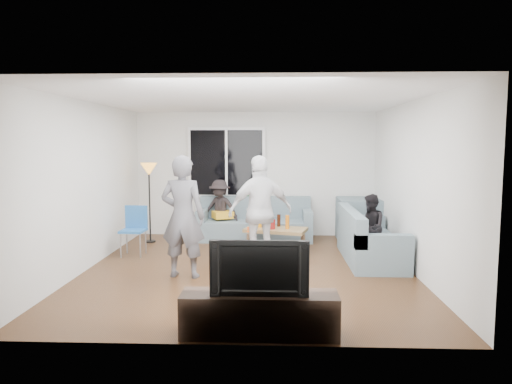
{
  "coord_description": "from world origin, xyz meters",
  "views": [
    {
      "loc": [
        0.41,
        -7.12,
        1.96
      ],
      "look_at": [
        0.1,
        0.6,
        1.15
      ],
      "focal_mm": 32.92,
      "sensor_mm": 36.0,
      "label": 1
    }
  ],
  "objects_px": {
    "sofa_right_section": "(371,235)",
    "television": "(259,266)",
    "sofa_back_section": "(255,219)",
    "spectator_right": "(370,227)",
    "floor_lamp": "(150,203)",
    "spectator_back": "(220,210)",
    "player_right": "(261,211)",
    "coffee_table": "(276,239)",
    "player_left": "(183,217)",
    "tv_console": "(259,314)",
    "side_chair": "(133,231)"
  },
  "relations": [
    {
      "from": "side_chair",
      "to": "television",
      "type": "distance_m",
      "value": 4.05
    },
    {
      "from": "side_chair",
      "to": "player_left",
      "type": "bearing_deg",
      "value": -44.61
    },
    {
      "from": "sofa_right_section",
      "to": "tv_console",
      "type": "bearing_deg",
      "value": 150.78
    },
    {
      "from": "floor_lamp",
      "to": "spectator_back",
      "type": "height_order",
      "value": "floor_lamp"
    },
    {
      "from": "side_chair",
      "to": "spectator_right",
      "type": "xyz_separation_m",
      "value": [
        4.07,
        -0.11,
        0.12
      ]
    },
    {
      "from": "coffee_table",
      "to": "player_right",
      "type": "height_order",
      "value": "player_right"
    },
    {
      "from": "floor_lamp",
      "to": "side_chair",
      "type": "bearing_deg",
      "value": -90.0
    },
    {
      "from": "player_right",
      "to": "floor_lamp",
      "type": "bearing_deg",
      "value": -57.7
    },
    {
      "from": "television",
      "to": "sofa_back_section",
      "type": "bearing_deg",
      "value": 93.01
    },
    {
      "from": "sofa_right_section",
      "to": "television",
      "type": "height_order",
      "value": "television"
    },
    {
      "from": "spectator_right",
      "to": "spectator_back",
      "type": "bearing_deg",
      "value": -122.13
    },
    {
      "from": "spectator_right",
      "to": "spectator_back",
      "type": "xyz_separation_m",
      "value": [
        -2.73,
        1.6,
        0.05
      ]
    },
    {
      "from": "sofa_right_section",
      "to": "spectator_back",
      "type": "bearing_deg",
      "value": 58.82
    },
    {
      "from": "side_chair",
      "to": "spectator_right",
      "type": "distance_m",
      "value": 4.07
    },
    {
      "from": "sofa_back_section",
      "to": "sofa_right_section",
      "type": "distance_m",
      "value": 2.58
    },
    {
      "from": "floor_lamp",
      "to": "player_right",
      "type": "distance_m",
      "value": 2.84
    },
    {
      "from": "sofa_back_section",
      "to": "player_left",
      "type": "distance_m",
      "value": 2.9
    },
    {
      "from": "floor_lamp",
      "to": "sofa_right_section",
      "type": "bearing_deg",
      "value": -17.52
    },
    {
      "from": "spectator_right",
      "to": "television",
      "type": "distance_m",
      "value": 3.66
    },
    {
      "from": "sofa_back_section",
      "to": "spectator_right",
      "type": "xyz_separation_m",
      "value": [
        2.01,
        -1.57,
        0.13
      ]
    },
    {
      "from": "spectator_right",
      "to": "coffee_table",
      "type": "bearing_deg",
      "value": -115.2
    },
    {
      "from": "side_chair",
      "to": "spectator_right",
      "type": "height_order",
      "value": "spectator_right"
    },
    {
      "from": "sofa_right_section",
      "to": "coffee_table",
      "type": "bearing_deg",
      "value": 64.95
    },
    {
      "from": "floor_lamp",
      "to": "television",
      "type": "relative_size",
      "value": 1.58
    },
    {
      "from": "player_left",
      "to": "tv_console",
      "type": "bearing_deg",
      "value": 126.7
    },
    {
      "from": "sofa_back_section",
      "to": "floor_lamp",
      "type": "distance_m",
      "value": 2.11
    },
    {
      "from": "coffee_table",
      "to": "player_left",
      "type": "bearing_deg",
      "value": -126.61
    },
    {
      "from": "sofa_right_section",
      "to": "side_chair",
      "type": "bearing_deg",
      "value": 87.63
    },
    {
      "from": "tv_console",
      "to": "spectator_right",
      "type": "bearing_deg",
      "value": 61.2
    },
    {
      "from": "coffee_table",
      "to": "tv_console",
      "type": "xyz_separation_m",
      "value": [
        -0.18,
        -3.89,
        0.02
      ]
    },
    {
      "from": "sofa_back_section",
      "to": "spectator_right",
      "type": "height_order",
      "value": "spectator_right"
    },
    {
      "from": "sofa_back_section",
      "to": "sofa_right_section",
      "type": "relative_size",
      "value": 1.15
    },
    {
      "from": "coffee_table",
      "to": "side_chair",
      "type": "bearing_deg",
      "value": -167.01
    },
    {
      "from": "tv_console",
      "to": "spectator_back",
      "type": "bearing_deg",
      "value": 101.37
    },
    {
      "from": "player_left",
      "to": "tv_console",
      "type": "distance_m",
      "value": 2.47
    },
    {
      "from": "spectator_right",
      "to": "television",
      "type": "relative_size",
      "value": 1.12
    },
    {
      "from": "player_right",
      "to": "television",
      "type": "bearing_deg",
      "value": 71.69
    },
    {
      "from": "player_right",
      "to": "spectator_right",
      "type": "xyz_separation_m",
      "value": [
        1.83,
        0.51,
        -0.33
      ]
    },
    {
      "from": "sofa_back_section",
      "to": "player_left",
      "type": "relative_size",
      "value": 1.28
    },
    {
      "from": "coffee_table",
      "to": "player_left",
      "type": "xyz_separation_m",
      "value": [
        -1.36,
        -1.83,
        0.7
      ]
    },
    {
      "from": "sofa_right_section",
      "to": "floor_lamp",
      "type": "height_order",
      "value": "floor_lamp"
    },
    {
      "from": "tv_console",
      "to": "television",
      "type": "height_order",
      "value": "television"
    },
    {
      "from": "floor_lamp",
      "to": "tv_console",
      "type": "relative_size",
      "value": 0.97
    },
    {
      "from": "floor_lamp",
      "to": "spectator_back",
      "type": "relative_size",
      "value": 1.28
    },
    {
      "from": "spectator_back",
      "to": "spectator_right",
      "type": "bearing_deg",
      "value": -15.1
    },
    {
      "from": "player_right",
      "to": "spectator_back",
      "type": "distance_m",
      "value": 2.31
    },
    {
      "from": "spectator_right",
      "to": "television",
      "type": "bearing_deg",
      "value": -30.6
    },
    {
      "from": "side_chair",
      "to": "television",
      "type": "bearing_deg",
      "value": -51.69
    },
    {
      "from": "coffee_table",
      "to": "side_chair",
      "type": "distance_m",
      "value": 2.56
    },
    {
      "from": "sofa_right_section",
      "to": "tv_console",
      "type": "height_order",
      "value": "sofa_right_section"
    }
  ]
}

